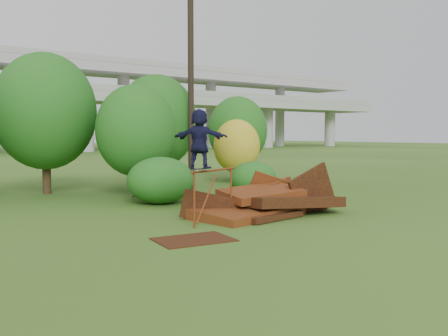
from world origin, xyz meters
TOP-DOWN VIEW (x-y plane):
  - ground at (0.00, 0.00)m, footprint 240.00×240.00m
  - scrap_pile at (0.55, 1.43)m, footprint 5.78×3.17m
  - grind_rail at (-1.76, 1.25)m, footprint 2.22×0.89m
  - skateboard at (-2.47, 0.99)m, footprint 0.70×0.41m
  - skater at (-2.47, 0.99)m, footprint 1.43×1.55m
  - flat_plate at (-3.65, -0.44)m, footprint 2.11×1.65m
  - tree_1 at (-3.42, 11.78)m, footprint 4.56×4.56m
  - tree_2 at (-0.75, 8.26)m, footprint 3.42×3.42m
  - tree_3 at (1.85, 11.05)m, footprint 4.09×4.09m
  - tree_4 at (6.23, 10.06)m, footprint 2.53×2.53m
  - tree_5 at (7.78, 11.92)m, footprint 3.49×3.49m
  - shrub_left at (-0.95, 5.87)m, footprint 2.64×2.44m
  - shrub_right at (3.52, 5.54)m, footprint 2.13×1.96m
  - utility_pole at (2.30, 8.60)m, footprint 1.40×0.28m

SIDE VIEW (x-z plane):
  - ground at x=0.00m, z-range 0.00..0.00m
  - flat_plate at x=-3.65m, z-range 0.00..0.03m
  - scrap_pile at x=0.55m, z-range -0.68..1.45m
  - shrub_right at x=3.52m, z-range 0.00..1.51m
  - shrub_left at x=-0.95m, z-range 0.00..1.83m
  - grind_rail at x=-1.76m, z-range 0.35..1.99m
  - skateboard at x=-2.47m, z-range 1.66..1.74m
  - tree_4 at x=6.23m, z-range 0.28..3.78m
  - skater at x=-2.47m, z-range 1.71..3.44m
  - tree_2 at x=-0.75m, z-range 0.44..5.25m
  - tree_5 at x=7.78m, z-range 0.44..5.34m
  - tree_3 at x=1.85m, z-range 0.48..6.16m
  - tree_1 at x=-3.42m, z-range 0.54..6.88m
  - utility_pole at x=2.30m, z-range 0.07..10.17m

